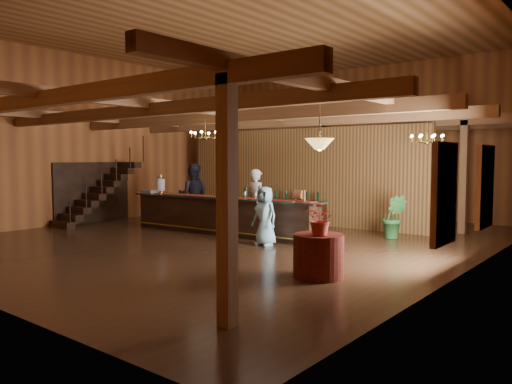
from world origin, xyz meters
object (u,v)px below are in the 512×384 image
Objects in this scene: backbar_shelf at (286,211)px; chandelier_left at (205,135)px; beverage_dispenser at (161,184)px; pendant_lamp at (320,144)px; chandelier_right at (427,138)px; raffle_drum at (299,195)px; round_table at (319,256)px; staff_second at (193,195)px; tasting_bar at (222,215)px; bartender at (257,201)px; floor_plant at (394,217)px; guest at (265,216)px.

backbar_shelf is 3.53× the size of chandelier_left.
beverage_dispenser is 0.67× the size of pendant_lamp.
backbar_shelf is at bearing 166.00° from chandelier_right.
chandelier_right reaches higher than raffle_drum.
chandelier_left and chandelier_right have the same top height.
chandelier_right reaches higher than round_table.
staff_second is at bearing 143.81° from chandelier_left.
beverage_dispenser reaches higher than tasting_bar.
chandelier_right is at bearing 13.73° from beverage_dispenser.
bartender is 3.78m from floor_plant.
raffle_drum is at bearing -1.09° from tasting_bar.
beverage_dispenser reaches higher than round_table.
chandelier_left is at bearing 157.78° from round_table.
raffle_drum is 3.79m from pendant_lamp.
round_table is 5.60m from chandelier_left.
round_table is at bearing -51.57° from backbar_shelf.
raffle_drum is at bearing 62.11° from guest.
chandelier_left is 2.81m from guest.
backbar_shelf is 3.14× the size of pendant_lamp.
tasting_bar is 3.45× the size of bartender.
bartender is at bearing -165.91° from chandelier_right.
raffle_drum is 0.38× the size of pendant_lamp.
floor_plant is at bearing 37.22° from chandelier_left.
pendant_lamp reaches higher than guest.
chandelier_left reaches higher than bartender.
chandelier_left is 5.62m from chandelier_right.
chandelier_left is at bearing -152.95° from chandelier_right.
chandelier_right is at bearing 27.05° from chandelier_left.
backbar_shelf is 7.70m from pendant_lamp.
guest is (-3.06, -2.47, -1.90)m from chandelier_right.
staff_second reaches higher than tasting_bar.
chandelier_right is at bearing 15.83° from tasting_bar.
bartender is (-1.82, 0.57, -0.31)m from raffle_drum.
chandelier_left is (0.04, -3.81, 2.37)m from backbar_shelf.
staff_second is at bearing 10.22° from bartender.
chandelier_right reaches higher than beverage_dispenser.
bartender is 0.94× the size of staff_second.
tasting_bar is 5.83m from chandelier_right.
pendant_lamp is at bearing -50.73° from raffle_drum.
backbar_shelf is 5.66m from chandelier_right.
pendant_lamp is 0.49× the size of bartender.
bartender is 1.26× the size of guest.
guest is at bearing -21.77° from tasting_bar.
tasting_bar is 3.23× the size of staff_second.
chandelier_right reaches higher than backbar_shelf.
guest is (-2.76, 2.00, -1.67)m from pendant_lamp.
bartender is (-4.41, -1.11, -1.71)m from chandelier_right.
pendant_lamp is (4.69, -1.92, -0.36)m from chandelier_left.
bartender is at bearing -154.97° from floor_plant.
chandelier_left is at bearing -160.09° from raffle_drum.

